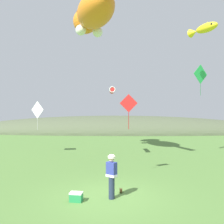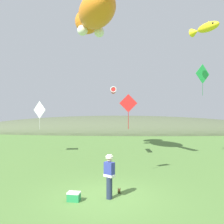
{
  "view_description": "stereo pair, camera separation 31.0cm",
  "coord_description": "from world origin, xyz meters",
  "px_view_note": "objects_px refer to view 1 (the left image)",
  "views": [
    {
      "loc": [
        0.36,
        -10.19,
        3.55
      ],
      "look_at": [
        0.0,
        4.0,
        3.47
      ],
      "focal_mm": 40.0,
      "sensor_mm": 36.0,
      "label": 1
    },
    {
      "loc": [
        0.67,
        -10.18,
        3.55
      ],
      "look_at": [
        0.0,
        4.0,
        3.47
      ],
      "focal_mm": 40.0,
      "sensor_mm": 36.0,
      "label": 2
    }
  ],
  "objects_px": {
    "kite_diamond_green": "(200,74)",
    "kite_tube_streamer": "(112,90)",
    "picnic_cooler": "(76,197)",
    "kite_spool": "(121,190)",
    "kite_giant_cat": "(93,14)",
    "kite_diamond_red": "(129,104)",
    "kite_diamond_white": "(37,110)",
    "kite_fish_windsock": "(204,29)",
    "festival_attendant": "(112,175)"
  },
  "relations": [
    {
      "from": "kite_diamond_green",
      "to": "kite_tube_streamer",
      "type": "bearing_deg",
      "value": -170.98
    },
    {
      "from": "picnic_cooler",
      "to": "kite_spool",
      "type": "bearing_deg",
      "value": 30.74
    },
    {
      "from": "kite_giant_cat",
      "to": "kite_diamond_green",
      "type": "relative_size",
      "value": 3.54
    },
    {
      "from": "kite_diamond_green",
      "to": "kite_diamond_red",
      "type": "xyz_separation_m",
      "value": [
        -5.81,
        -6.13,
        -2.44
      ]
    },
    {
      "from": "kite_spool",
      "to": "kite_diamond_white",
      "type": "height_order",
      "value": "kite_diamond_white"
    },
    {
      "from": "kite_spool",
      "to": "kite_tube_streamer",
      "type": "xyz_separation_m",
      "value": [
        -0.57,
        7.68,
        4.93
      ]
    },
    {
      "from": "kite_fish_windsock",
      "to": "kite_diamond_green",
      "type": "relative_size",
      "value": 0.92
    },
    {
      "from": "festival_attendant",
      "to": "kite_spool",
      "type": "distance_m",
      "value": 1.17
    },
    {
      "from": "kite_fish_windsock",
      "to": "kite_tube_streamer",
      "type": "bearing_deg",
      "value": 164.09
    },
    {
      "from": "festival_attendant",
      "to": "kite_spool",
      "type": "height_order",
      "value": "festival_attendant"
    },
    {
      "from": "kite_diamond_green",
      "to": "kite_diamond_white",
      "type": "bearing_deg",
      "value": 177.11
    },
    {
      "from": "kite_diamond_white",
      "to": "kite_tube_streamer",
      "type": "bearing_deg",
      "value": -15.8
    },
    {
      "from": "kite_giant_cat",
      "to": "kite_diamond_red",
      "type": "height_order",
      "value": "kite_giant_cat"
    },
    {
      "from": "kite_fish_windsock",
      "to": "kite_tube_streamer",
      "type": "distance_m",
      "value": 7.46
    },
    {
      "from": "kite_tube_streamer",
      "to": "kite_diamond_green",
      "type": "bearing_deg",
      "value": 9.02
    },
    {
      "from": "kite_diamond_white",
      "to": "kite_spool",
      "type": "bearing_deg",
      "value": -54.54
    },
    {
      "from": "festival_attendant",
      "to": "kite_spool",
      "type": "relative_size",
      "value": 7.9
    },
    {
      "from": "kite_fish_windsock",
      "to": "kite_diamond_red",
      "type": "relative_size",
      "value": 1.18
    },
    {
      "from": "picnic_cooler",
      "to": "kite_diamond_red",
      "type": "distance_m",
      "value": 5.69
    },
    {
      "from": "kite_giant_cat",
      "to": "kite_diamond_green",
      "type": "bearing_deg",
      "value": 2.41
    },
    {
      "from": "kite_giant_cat",
      "to": "kite_diamond_white",
      "type": "height_order",
      "value": "kite_giant_cat"
    },
    {
      "from": "kite_spool",
      "to": "kite_giant_cat",
      "type": "relative_size",
      "value": 0.03
    },
    {
      "from": "kite_fish_windsock",
      "to": "kite_tube_streamer",
      "type": "height_order",
      "value": "kite_fish_windsock"
    },
    {
      "from": "kite_tube_streamer",
      "to": "kite_diamond_green",
      "type": "xyz_separation_m",
      "value": [
        6.82,
        1.08,
        1.32
      ]
    },
    {
      "from": "kite_giant_cat",
      "to": "kite_diamond_white",
      "type": "bearing_deg",
      "value": 167.78
    },
    {
      "from": "kite_tube_streamer",
      "to": "kite_giant_cat",
      "type": "bearing_deg",
      "value": 153.95
    },
    {
      "from": "picnic_cooler",
      "to": "kite_tube_streamer",
      "type": "distance_m",
      "value": 10.05
    },
    {
      "from": "festival_attendant",
      "to": "kite_diamond_white",
      "type": "height_order",
      "value": "kite_diamond_white"
    },
    {
      "from": "picnic_cooler",
      "to": "kite_diamond_white",
      "type": "distance_m",
      "value": 12.06
    },
    {
      "from": "kite_fish_windsock",
      "to": "kite_diamond_white",
      "type": "height_order",
      "value": "kite_fish_windsock"
    },
    {
      "from": "kite_spool",
      "to": "picnic_cooler",
      "type": "distance_m",
      "value": 2.05
    },
    {
      "from": "festival_attendant",
      "to": "kite_diamond_green",
      "type": "distance_m",
      "value": 12.76
    },
    {
      "from": "kite_diamond_red",
      "to": "kite_tube_streamer",
      "type": "bearing_deg",
      "value": 101.34
    },
    {
      "from": "kite_spool",
      "to": "kite_tube_streamer",
      "type": "distance_m",
      "value": 9.14
    },
    {
      "from": "kite_spool",
      "to": "kite_diamond_red",
      "type": "distance_m",
      "value": 4.65
    },
    {
      "from": "picnic_cooler",
      "to": "kite_diamond_white",
      "type": "xyz_separation_m",
      "value": [
        -4.95,
        10.46,
        3.42
      ]
    },
    {
      "from": "kite_fish_windsock",
      "to": "kite_diamond_green",
      "type": "distance_m",
      "value": 3.91
    },
    {
      "from": "kite_diamond_green",
      "to": "kite_spool",
      "type": "bearing_deg",
      "value": -125.52
    },
    {
      "from": "kite_fish_windsock",
      "to": "kite_tube_streamer",
      "type": "relative_size",
      "value": 1.16
    },
    {
      "from": "kite_diamond_green",
      "to": "kite_diamond_red",
      "type": "bearing_deg",
      "value": -133.48
    },
    {
      "from": "picnic_cooler",
      "to": "kite_fish_windsock",
      "type": "xyz_separation_m",
      "value": [
        7.28,
        6.98,
        8.79
      ]
    },
    {
      "from": "kite_giant_cat",
      "to": "kite_diamond_green",
      "type": "distance_m",
      "value": 9.51
    },
    {
      "from": "festival_attendant",
      "to": "kite_diamond_green",
      "type": "bearing_deg",
      "value": 54.99
    },
    {
      "from": "kite_spool",
      "to": "kite_diamond_white",
      "type": "distance_m",
      "value": 12.07
    },
    {
      "from": "picnic_cooler",
      "to": "kite_diamond_green",
      "type": "bearing_deg",
      "value": 50.75
    },
    {
      "from": "kite_giant_cat",
      "to": "kite_tube_streamer",
      "type": "xyz_separation_m",
      "value": [
        1.5,
        -0.73,
        -5.91
      ]
    },
    {
      "from": "kite_diamond_white",
      "to": "kite_giant_cat",
      "type": "bearing_deg",
      "value": -12.22
    },
    {
      "from": "kite_spool",
      "to": "kite_diamond_green",
      "type": "xyz_separation_m",
      "value": [
        6.25,
        8.76,
        6.25
      ]
    },
    {
      "from": "festival_attendant",
      "to": "kite_fish_windsock",
      "type": "relative_size",
      "value": 0.8
    },
    {
      "from": "festival_attendant",
      "to": "picnic_cooler",
      "type": "xyz_separation_m",
      "value": [
        -1.38,
        -0.33,
        -0.77
      ]
    }
  ]
}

